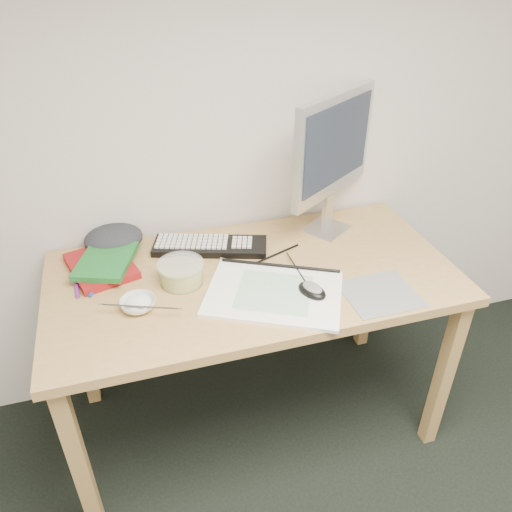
% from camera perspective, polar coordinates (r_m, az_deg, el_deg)
% --- Properties ---
extents(desk, '(1.40, 0.70, 0.75)m').
position_cam_1_polar(desk, '(1.78, -0.29, -4.20)').
color(desk, tan).
rests_on(desk, ground).
extents(mousepad, '(0.24, 0.22, 0.00)m').
position_cam_1_polar(mousepad, '(1.68, 13.98, -4.20)').
color(mousepad, slate).
rests_on(mousepad, desk).
extents(sketchpad, '(0.52, 0.47, 0.01)m').
position_cam_1_polar(sketchpad, '(1.63, 2.07, -4.30)').
color(sketchpad, white).
rests_on(sketchpad, desk).
extents(keyboard, '(0.44, 0.26, 0.02)m').
position_cam_1_polar(keyboard, '(1.86, -5.26, 1.13)').
color(keyboard, black).
rests_on(keyboard, desk).
extents(monitor, '(0.40, 0.29, 0.54)m').
position_cam_1_polar(monitor, '(1.86, 8.83, 11.97)').
color(monitor, silver).
rests_on(monitor, desk).
extents(mouse, '(0.10, 0.13, 0.04)m').
position_cam_1_polar(mouse, '(1.62, 6.45, -3.65)').
color(mouse, black).
rests_on(mouse, sketchpad).
extents(rice_bowl, '(0.14, 0.14, 0.03)m').
position_cam_1_polar(rice_bowl, '(1.61, -13.31, -5.39)').
color(rice_bowl, silver).
rests_on(rice_bowl, desk).
extents(chopsticks, '(0.24, 0.11, 0.02)m').
position_cam_1_polar(chopsticks, '(1.56, -13.14, -5.65)').
color(chopsticks, '#B4B4B6').
rests_on(chopsticks, rice_bowl).
extents(fruit_tub, '(0.17, 0.17, 0.08)m').
position_cam_1_polar(fruit_tub, '(1.68, -8.55, -1.92)').
color(fruit_tub, gold).
rests_on(fruit_tub, desk).
extents(book_red, '(0.26, 0.30, 0.03)m').
position_cam_1_polar(book_red, '(1.83, -17.28, -1.09)').
color(book_red, maroon).
rests_on(book_red, desk).
extents(book_green, '(0.24, 0.28, 0.02)m').
position_cam_1_polar(book_green, '(1.80, -16.79, -0.52)').
color(book_green, '#196526').
rests_on(book_green, book_red).
extents(cloth_lump, '(0.20, 0.18, 0.07)m').
position_cam_1_polar(cloth_lump, '(1.93, -15.96, 1.94)').
color(cloth_lump, '#24282C').
rests_on(cloth_lump, desk).
extents(pencil_pink, '(0.17, 0.01, 0.01)m').
position_cam_1_polar(pencil_pink, '(1.73, -1.04, -1.80)').
color(pencil_pink, pink).
rests_on(pencil_pink, desk).
extents(pencil_tan, '(0.16, 0.13, 0.01)m').
position_cam_1_polar(pencil_tan, '(1.77, -1.16, -0.90)').
color(pencil_tan, tan).
rests_on(pencil_tan, desk).
extents(pencil_black, '(0.19, 0.08, 0.01)m').
position_cam_1_polar(pencil_black, '(1.83, 2.46, 0.26)').
color(pencil_black, black).
rests_on(pencil_black, desk).
extents(marker_blue, '(0.07, 0.11, 0.01)m').
position_cam_1_polar(marker_blue, '(1.74, -17.52, -3.21)').
color(marker_blue, '#2038B0').
rests_on(marker_blue, desk).
extents(marker_orange, '(0.03, 0.12, 0.01)m').
position_cam_1_polar(marker_orange, '(1.78, -17.08, -2.40)').
color(marker_orange, orange).
rests_on(marker_orange, desk).
extents(marker_purple, '(0.02, 0.15, 0.01)m').
position_cam_1_polar(marker_purple, '(1.77, -19.84, -3.09)').
color(marker_purple, '#6E258A').
rests_on(marker_purple, desk).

